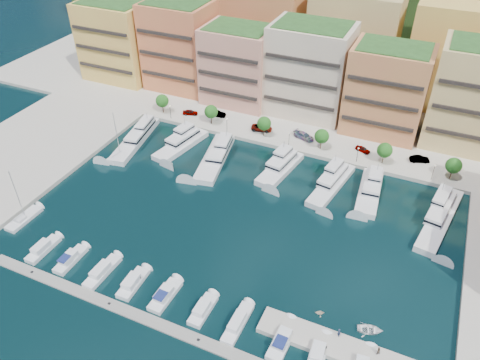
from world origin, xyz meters
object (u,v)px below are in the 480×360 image
(tree_1, at_px, (211,112))
(cruiser_8, at_px, (318,354))
(lamppost_1, at_px, (227,123))
(car_4, at_px, (363,149))
(cruiser_5, at_px, (203,310))
(person_0, at_px, (339,333))
(tree_3, at_px, (322,136))
(cruiser_4, at_px, (165,296))
(person_1, at_px, (378,351))
(sailboat_0, at_px, (24,219))
(car_3, at_px, (304,136))
(cruiser_3, at_px, (133,283))
(tree_2, at_px, (264,123))
(cruiser_7, at_px, (282,341))
(sailboat_2, at_px, (120,156))
(tree_0, at_px, (162,101))
(cruiser_6, at_px, (238,324))
(tender_2, at_px, (370,330))
(yacht_3, at_px, (281,166))
(tree_4, at_px, (385,150))
(lamppost_3, at_px, (358,153))
(yacht_5, at_px, (370,189))
(car_1, at_px, (217,114))
(cruiser_1, at_px, (70,260))
(yacht_0, at_px, (137,137))
(car_2, at_px, (262,128))
(car_5, at_px, (420,159))
(lamppost_2, at_px, (289,137))
(lamppost_4, at_px, (434,170))
(lamppost_0, at_px, (170,110))
(cruiser_2, at_px, (102,272))
(yacht_4, at_px, (332,183))
(yacht_2, at_px, (216,155))
(tree_5, at_px, (454,166))
(cruiser_0, at_px, (43,249))
(car_0, at_px, (190,112))
(tender_1, at_px, (320,312))

(tree_1, relative_size, cruiser_8, 0.77)
(lamppost_1, relative_size, car_4, 1.06)
(cruiser_5, relative_size, person_0, 3.96)
(tree_3, relative_size, person_0, 3.14)
(cruiser_4, xyz_separation_m, person_1, (37.15, 3.70, 1.22))
(sailboat_0, xyz_separation_m, car_3, (45.22, 55.64, 1.53))
(tree_3, bearing_deg, cruiser_3, -107.85)
(tree_2, relative_size, cruiser_7, 0.67)
(cruiser_5, distance_m, sailboat_2, 54.54)
(tree_0, distance_m, cruiser_4, 68.61)
(cruiser_6, xyz_separation_m, tender_2, (20.82, 8.10, -0.10))
(yacht_3, bearing_deg, tree_3, 61.53)
(tree_4, bearing_deg, lamppost_3, -159.03)
(cruiser_6, height_order, person_1, person_1)
(cruiser_3, bearing_deg, tree_1, 102.89)
(tree_3, distance_m, yacht_5, 20.23)
(car_1, distance_m, car_4, 42.90)
(cruiser_1, bearing_deg, cruiser_3, 0.07)
(tree_2, bearing_deg, cruiser_1, -106.57)
(yacht_0, distance_m, car_3, 45.28)
(tree_4, relative_size, cruiser_7, 0.67)
(tree_3, bearing_deg, cruiser_6, -87.40)
(yacht_5, bearing_deg, car_2, 156.05)
(tender_2, xyz_separation_m, car_1, (-55.92, 54.36, 1.40))
(yacht_0, relative_size, car_5, 4.87)
(cruiser_4, bearing_deg, lamppost_2, 86.15)
(lamppost_4, height_order, yacht_3, yacht_3)
(lamppost_0, distance_m, lamppost_3, 54.00)
(cruiser_3, bearing_deg, cruiser_1, -179.93)
(cruiser_6, bearing_deg, tree_0, 131.07)
(cruiser_2, bearing_deg, person_1, 4.14)
(yacht_4, bearing_deg, cruiser_6, -95.33)
(tree_2, distance_m, lamppost_1, 10.30)
(car_1, xyz_separation_m, person_1, (57.86, -58.76, -0.06))
(cruiser_7, bearing_deg, yacht_2, 127.87)
(lamppost_1, height_order, lamppost_2, same)
(tree_5, bearing_deg, cruiser_0, -141.20)
(cruiser_2, bearing_deg, tree_5, 45.22)
(tree_0, relative_size, lamppost_3, 1.35)
(cruiser_1, bearing_deg, car_0, 96.38)
(cruiser_0, bearing_deg, cruiser_5, 0.01)
(yacht_0, height_order, cruiser_8, yacht_0)
(yacht_4, relative_size, tender_1, 11.85)
(tree_1, height_order, yacht_0, tree_1)
(tree_5, distance_m, person_1, 54.88)
(lamppost_3, xyz_separation_m, car_1, (-42.46, 6.66, -1.98))
(tree_5, bearing_deg, yacht_2, -165.52)
(car_1, bearing_deg, person_0, -148.89)
(lamppost_1, relative_size, sailboat_0, 0.32)
(sailboat_0, distance_m, car_1, 59.88)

